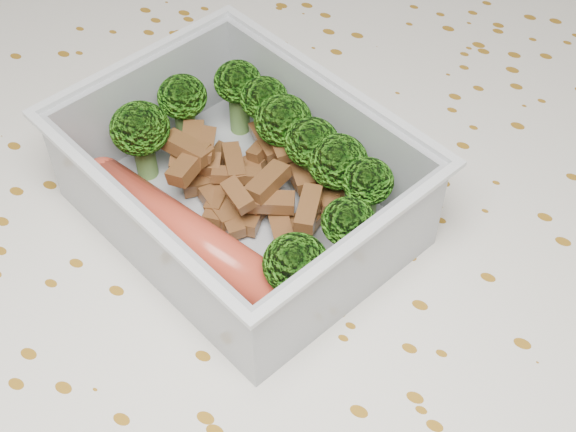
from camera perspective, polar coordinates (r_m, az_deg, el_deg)
The scene contains 6 objects.
dining_table at distance 0.55m, azimuth 0.67°, elevation -7.82°, with size 1.40×0.90×0.75m.
tablecloth at distance 0.51m, azimuth 0.72°, elevation -4.69°, with size 1.46×0.96×0.19m.
lunch_container at distance 0.47m, azimuth -3.35°, elevation 1.73°, with size 0.23×0.21×0.07m.
broccoli_florets at distance 0.47m, azimuth -1.25°, elevation 4.56°, with size 0.18×0.14×0.05m.
meat_pile at distance 0.48m, azimuth -2.78°, elevation 2.54°, with size 0.12×0.09×0.03m.
sausage at distance 0.46m, azimuth -6.96°, elevation -1.54°, with size 0.17×0.05×0.03m.
Camera 1 is at (0.14, -0.27, 1.13)m, focal length 50.00 mm.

